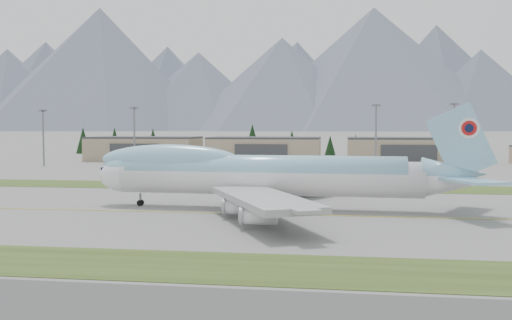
% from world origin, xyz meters
% --- Properties ---
extents(ground, '(7000.00, 7000.00, 0.00)m').
position_xyz_m(ground, '(0.00, 0.00, 0.00)').
color(ground, slate).
rests_on(ground, ground).
extents(grass_strip_near, '(400.00, 14.00, 0.08)m').
position_xyz_m(grass_strip_near, '(0.00, -38.00, 0.00)').
color(grass_strip_near, '#324619').
rests_on(grass_strip_near, ground).
extents(grass_strip_far, '(400.00, 18.00, 0.08)m').
position_xyz_m(grass_strip_far, '(0.00, 45.00, 0.00)').
color(grass_strip_far, '#324619').
rests_on(grass_strip_far, ground).
extents(taxiway_line_main, '(400.00, 0.40, 0.02)m').
position_xyz_m(taxiway_line_main, '(0.00, 0.00, 0.00)').
color(taxiway_line_main, yellow).
rests_on(taxiway_line_main, ground).
extents(boeing_747_freighter, '(74.03, 64.18, 19.59)m').
position_xyz_m(boeing_747_freighter, '(3.27, 6.55, 6.46)').
color(boeing_747_freighter, white).
rests_on(boeing_747_freighter, ground).
extents(hangar_left, '(48.00, 26.60, 10.80)m').
position_xyz_m(hangar_left, '(-70.00, 149.90, 5.39)').
color(hangar_left, '#9C8B6D').
rests_on(hangar_left, ground).
extents(hangar_center, '(48.00, 26.60, 10.80)m').
position_xyz_m(hangar_center, '(-15.00, 149.90, 5.39)').
color(hangar_center, '#9C8B6D').
rests_on(hangar_center, ground).
extents(hangar_right, '(48.00, 26.60, 10.80)m').
position_xyz_m(hangar_right, '(45.00, 149.90, 5.39)').
color(hangar_right, '#9C8B6D').
rests_on(hangar_right, ground).
extents(floodlight_masts, '(159.93, 4.90, 23.74)m').
position_xyz_m(floodlight_masts, '(-17.02, 112.76, 16.06)').
color(floodlight_masts, slate).
rests_on(floodlight_masts, ground).
extents(service_vehicle_a, '(1.60, 3.23, 1.06)m').
position_xyz_m(service_vehicle_a, '(-14.96, 116.32, 0.00)').
color(service_vehicle_a, silver).
rests_on(service_vehicle_a, ground).
extents(service_vehicle_b, '(4.24, 1.79, 1.36)m').
position_xyz_m(service_vehicle_b, '(17.19, 111.87, 0.00)').
color(service_vehicle_b, yellow).
rests_on(service_vehicle_b, ground).
extents(service_vehicle_c, '(2.04, 3.80, 1.05)m').
position_xyz_m(service_vehicle_c, '(56.29, 130.84, 0.00)').
color(service_vehicle_c, '#B3B3B8').
rests_on(service_vehicle_c, ground).
extents(conifer_belt, '(267.32, 14.06, 16.81)m').
position_xyz_m(conifer_belt, '(-2.59, 212.75, 7.04)').
color(conifer_belt, black).
rests_on(conifer_belt, ground).
extents(mountain_ridge_front, '(4242.13, 1136.43, 499.01)m').
position_xyz_m(mountain_ridge_front, '(-137.73, 2181.29, 216.51)').
color(mountain_ridge_front, slate).
rests_on(mountain_ridge_front, ground).
extents(mountain_ridge_rear, '(4510.95, 1053.17, 526.59)m').
position_xyz_m(mountain_ridge_rear, '(260.14, 2900.00, 253.89)').
color(mountain_ridge_rear, slate).
rests_on(mountain_ridge_rear, ground).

